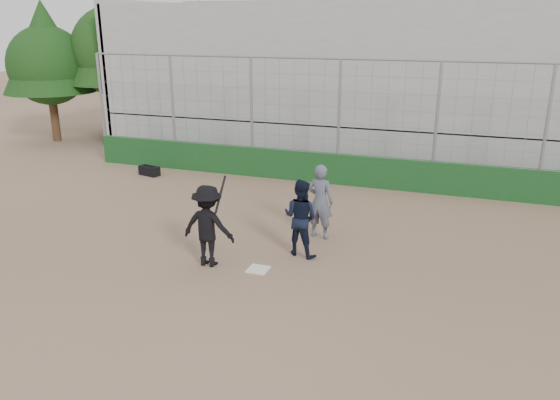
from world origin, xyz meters
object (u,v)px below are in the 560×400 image
(catcher_crouched, at_px, (300,230))
(equipment_bag, at_px, (149,171))
(batter_at_plate, at_px, (208,226))
(umpire, at_px, (320,205))

(catcher_crouched, bearing_deg, equipment_bag, 145.70)
(batter_at_plate, height_order, catcher_crouched, batter_at_plate)
(catcher_crouched, relative_size, umpire, 0.72)
(catcher_crouched, height_order, equipment_bag, catcher_crouched)
(batter_at_plate, xyz_separation_m, equipment_bag, (-5.28, 5.92, -0.74))
(umpire, height_order, equipment_bag, umpire)
(batter_at_plate, xyz_separation_m, umpire, (1.84, 2.35, -0.07))
(batter_at_plate, distance_m, equipment_bag, 7.97)
(equipment_bag, bearing_deg, catcher_crouched, -34.30)
(catcher_crouched, xyz_separation_m, equipment_bag, (-6.99, 4.77, -0.44))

